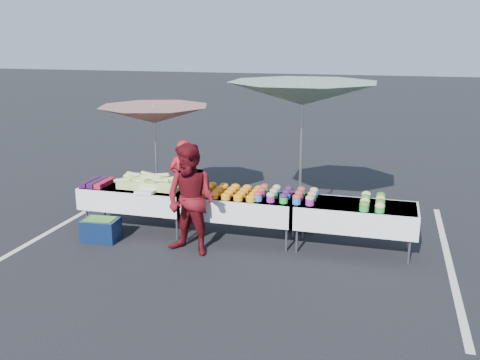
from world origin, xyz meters
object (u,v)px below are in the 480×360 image
(table_left, at_px, (138,196))
(table_right, at_px, (354,215))
(storage_bin, at_px, (101,229))
(customer, at_px, (191,200))
(umbrella_right, at_px, (303,95))
(table_center, at_px, (240,205))
(umbrella_left, at_px, (154,115))
(vendor, at_px, (185,181))

(table_left, height_order, table_right, same)
(table_right, distance_m, storage_bin, 4.03)
(customer, relative_size, umbrella_right, 0.52)
(table_center, xyz_separation_m, umbrella_left, (-1.80, 0.80, 1.26))
(customer, relative_size, storage_bin, 2.85)
(table_right, xyz_separation_m, customer, (-2.35, -0.75, 0.26))
(table_left, bearing_deg, vendor, 41.64)
(table_right, bearing_deg, umbrella_right, 142.13)
(table_left, height_order, umbrella_right, umbrella_right)
(umbrella_left, relative_size, storage_bin, 3.64)
(table_right, bearing_deg, vendor, 169.24)
(storage_bin, bearing_deg, table_right, 4.57)
(umbrella_right, xyz_separation_m, storage_bin, (-2.99, -1.40, -2.10))
(table_left, xyz_separation_m, umbrella_left, (-0.00, 0.80, 1.26))
(customer, bearing_deg, table_center, 66.73)
(table_left, xyz_separation_m, storage_bin, (-0.35, -0.65, -0.39))
(vendor, distance_m, storage_bin, 1.66)
(table_left, height_order, storage_bin, table_left)
(umbrella_right, bearing_deg, table_center, -138.34)
(table_right, xyz_separation_m, storage_bin, (-3.95, -0.65, -0.39))
(table_right, xyz_separation_m, umbrella_right, (-0.96, 0.75, 1.71))
(vendor, height_order, storage_bin, vendor)
(umbrella_left, xyz_separation_m, umbrella_right, (2.64, -0.05, 0.45))
(vendor, relative_size, umbrella_right, 0.46)
(customer, xyz_separation_m, storage_bin, (-1.60, 0.10, -0.66))
(umbrella_left, bearing_deg, vendor, -20.39)
(table_right, bearing_deg, customer, -162.30)
(table_center, xyz_separation_m, storage_bin, (-2.15, -0.65, -0.39))
(storage_bin, bearing_deg, table_left, 56.62)
(umbrella_left, xyz_separation_m, storage_bin, (-0.35, -1.45, -1.66))
(umbrella_left, relative_size, umbrella_right, 0.66)
(umbrella_left, distance_m, storage_bin, 2.23)
(table_left, distance_m, customer, 1.48)
(vendor, height_order, customer, customer)
(table_right, height_order, storage_bin, table_right)
(vendor, xyz_separation_m, umbrella_left, (-0.64, 0.24, 1.10))
(table_left, xyz_separation_m, vendor, (0.63, 0.56, 0.16))
(table_center, distance_m, table_right, 1.80)
(table_center, bearing_deg, table_right, 0.00)
(umbrella_right, bearing_deg, umbrella_left, 178.85)
(umbrella_right, height_order, storage_bin, umbrella_right)
(umbrella_left, bearing_deg, customer, -51.07)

